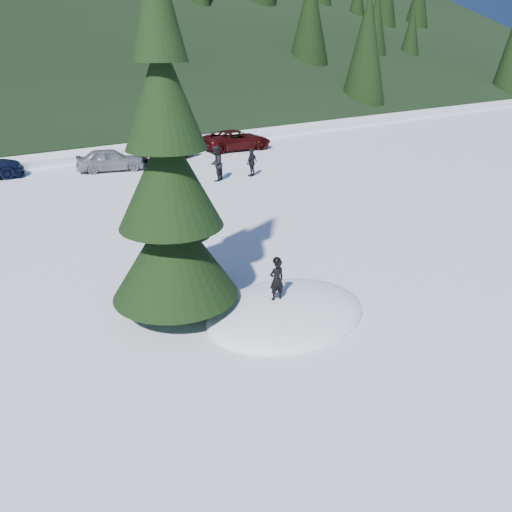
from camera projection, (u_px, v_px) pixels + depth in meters
ground at (286, 314)px, 13.03m from camera, size 200.00×200.00×0.00m
snow_mound at (286, 314)px, 13.03m from camera, size 4.48×3.52×0.96m
spruce_tall at (169, 190)px, 11.81m from camera, size 3.20×3.20×8.60m
spruce_short at (179, 216)px, 13.86m from camera, size 2.20×2.20×5.37m
child_skier at (277, 280)px, 12.57m from camera, size 0.44×0.33×1.09m
adult_0 at (216, 164)px, 25.99m from camera, size 1.12×1.07×1.82m
adult_1 at (252, 162)px, 27.01m from camera, size 0.95×0.64×1.50m
car_4 at (110, 160)px, 28.28m from camera, size 4.04×2.69×1.28m
car_5 at (168, 149)px, 30.94m from camera, size 4.54×2.96×1.41m
car_6 at (236, 140)px, 34.27m from camera, size 5.17×3.02×1.35m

